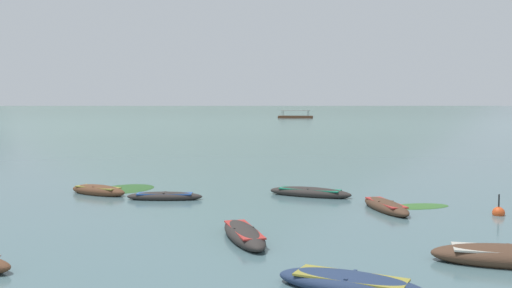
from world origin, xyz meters
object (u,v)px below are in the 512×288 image
Objects in this scene: rowboat_2 at (386,206)px; rowboat_1 at (98,191)px; rowboat_3 at (511,257)px; mooring_buoy at (499,213)px; rowboat_9 at (165,196)px; ferry_1 at (295,117)px; rowboat_7 at (350,284)px; rowboat_8 at (244,234)px; rowboat_4 at (310,193)px.

rowboat_1 is at bearing 166.12° from rowboat_2.
mooring_buoy reaches higher than rowboat_3.
rowboat_1 reaches higher than rowboat_9.
rowboat_9 is at bearing -19.27° from rowboat_1.
ferry_1 is (10.22, 141.00, 0.26)m from rowboat_1.
rowboat_7 is (-4.59, -2.48, -0.03)m from rowboat_3.
rowboat_8 is at bearing 163.23° from rowboat_3.
rowboat_4 is (-2.99, 3.41, -0.00)m from rowboat_2.
rowboat_4 is 140.85m from ferry_1.
rowboat_3 is (15.31, -10.85, 0.03)m from rowboat_1.
rowboat_8 is at bearing -154.32° from mooring_buoy.
ferry_1 reaches higher than mooring_buoy.
rowboat_9 is at bearing 140.78° from rowboat_3.
rowboat_4 is 1.03× the size of rowboat_8.
rowboat_2 is at bearing -88.82° from ferry_1.
ferry_1 is at bearing 89.08° from rowboat_8.
rowboat_7 is 3.90× the size of mooring_buoy.
rowboat_3 is 5.22m from rowboat_7.
mooring_buoy is (9.63, 4.63, -0.07)m from rowboat_8.
rowboat_3 is 12.13m from rowboat_4.
rowboat_2 is 10.37m from rowboat_7.
rowboat_4 is (-5.13, 11.00, -0.04)m from rowboat_3.
rowboat_8 is at bearing 121.55° from rowboat_7.
rowboat_7 is 0.95× the size of rowboat_8.
rowboat_3 is at bearing -16.77° from rowboat_8.
rowboat_2 is at bearing -48.70° from rowboat_4.
rowboat_1 reaches higher than rowboat_4.
rowboat_7 is 11.53m from mooring_buoy.
rowboat_2 reaches higher than rowboat_9.
ferry_1 is (-5.09, 151.85, 0.24)m from rowboat_3.
rowboat_1 is at bearing 160.73° from rowboat_9.
rowboat_1 is at bearing -94.14° from ferry_1.
rowboat_1 is 3.49× the size of mooring_buoy.
rowboat_1 is at bearing 128.80° from rowboat_7.
rowboat_8 reaches higher than rowboat_9.
rowboat_1 is 10.19m from rowboat_4.
rowboat_9 is (-6.65, -1.38, -0.03)m from rowboat_4.
mooring_buoy is at bearing -29.52° from rowboat_4.
rowboat_8 reaches higher than rowboat_7.
mooring_buoy reaches higher than rowboat_8.
mooring_buoy is (4.26, -0.70, -0.07)m from rowboat_2.
rowboat_4 is 9.06m from rowboat_8.
rowboat_4 is at bearing 92.26° from rowboat_7.
rowboat_1 is 0.85× the size of rowboat_8.
rowboat_4 is 1.18× the size of rowboat_9.
rowboat_8 is 4.12× the size of mooring_buoy.
rowboat_7 is at bearing -51.20° from rowboat_1.
rowboat_7 is at bearing -151.60° from rowboat_3.
rowboat_2 is 0.86× the size of rowboat_3.
rowboat_3 reaches higher than rowboat_1.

